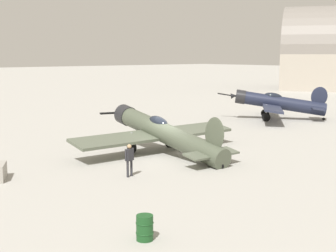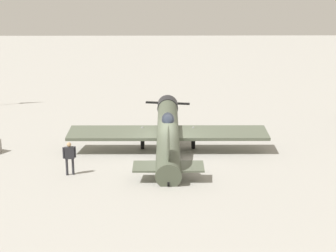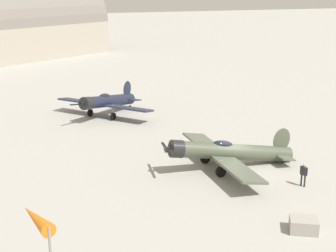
{
  "view_description": "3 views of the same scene",
  "coord_description": "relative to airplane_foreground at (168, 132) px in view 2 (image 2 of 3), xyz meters",
  "views": [
    {
      "loc": [
        22.32,
        -18.92,
        6.19
      ],
      "look_at": [
        -0.0,
        0.0,
        1.8
      ],
      "focal_mm": 51.36,
      "sensor_mm": 36.0,
      "label": 1
    },
    {
      "loc": [
        25.07,
        -0.95,
        7.59
      ],
      "look_at": [
        -0.0,
        0.0,
        1.8
      ],
      "focal_mm": 49.54,
      "sensor_mm": 36.0,
      "label": 2
    },
    {
      "loc": [
        -17.17,
        -32.23,
        13.84
      ],
      "look_at": [
        -2.73,
        7.39,
        1.6
      ],
      "focal_mm": 53.08,
      "sensor_mm": 36.0,
      "label": 3
    }
  ],
  "objects": [
    {
      "name": "airplane_foreground",
      "position": [
        0.0,
        0.0,
        0.0
      ],
      "size": [
        10.82,
        11.68,
        3.0
      ],
      "rotation": [
        0.0,
        0.0,
        3.11
      ],
      "color": "#4C5442",
      "rests_on": "ground_plane"
    },
    {
      "name": "ground_crew_mechanic",
      "position": [
        3.4,
        -5.02,
        -0.3
      ],
      "size": [
        0.34,
        0.63,
        1.68
      ],
      "rotation": [
        0.0,
        0.0,
        0.27
      ],
      "color": "#2D2D33",
      "rests_on": "ground_plane"
    },
    {
      "name": "ground_plane",
      "position": [
        0.53,
        -0.02,
        -1.31
      ],
      "size": [
        400.0,
        400.0,
        0.0
      ],
      "primitive_type": "plane",
      "color": "#A8A59E"
    }
  ]
}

